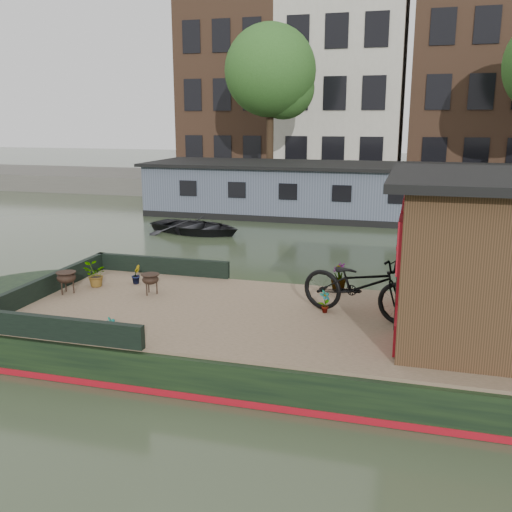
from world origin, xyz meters
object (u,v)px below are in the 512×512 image
(potted_plant_a, at_px, (325,302))
(dinghy, at_px, (196,223))
(bicycle, at_px, (360,285))
(brazier_rear, at_px, (67,283))
(brazier_front, at_px, (151,284))

(potted_plant_a, bearing_deg, dinghy, 123.18)
(bicycle, distance_m, dinghy, 11.10)
(potted_plant_a, distance_m, brazier_rear, 4.83)
(potted_plant_a, height_order, dinghy, potted_plant_a)
(brazier_front, height_order, dinghy, brazier_front)
(potted_plant_a, bearing_deg, brazier_front, 177.02)
(bicycle, distance_m, brazier_rear, 5.41)
(brazier_front, relative_size, brazier_rear, 0.94)
(brazier_rear, bearing_deg, brazier_front, 13.67)
(bicycle, distance_m, potted_plant_a, 0.67)
(brazier_front, distance_m, dinghy, 9.19)
(bicycle, height_order, brazier_front, bicycle)
(potted_plant_a, height_order, brazier_rear, brazier_rear)
(brazier_rear, height_order, dinghy, brazier_rear)
(brazier_front, bearing_deg, potted_plant_a, -2.98)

